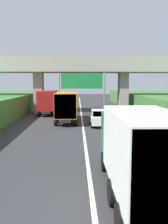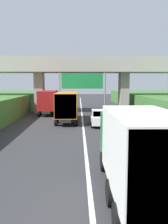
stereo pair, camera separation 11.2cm
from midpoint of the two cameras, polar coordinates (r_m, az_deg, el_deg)
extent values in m
cube|color=white|center=(28.73, -0.60, -1.85)|extent=(0.20, 95.61, 0.01)
cube|color=#9E998E|center=(35.41, -0.82, 10.61)|extent=(40.00, 4.80, 1.10)
cube|color=#9E998E|center=(33.29, -0.77, 12.74)|extent=(40.00, 0.36, 1.10)
cube|color=#9E998E|center=(37.70, -0.87, 12.06)|extent=(40.00, 0.36, 1.10)
cube|color=gray|center=(35.85, -11.17, 4.67)|extent=(1.30, 2.20, 6.10)
cube|color=gray|center=(36.03, 9.50, 4.72)|extent=(1.30, 2.20, 6.10)
cylinder|color=slate|center=(29.27, -6.23, 3.98)|extent=(0.18, 0.18, 5.80)
cylinder|color=slate|center=(29.37, 4.95, 4.00)|extent=(0.18, 0.18, 5.80)
cube|color=#167238|center=(29.14, -0.64, 7.65)|extent=(5.20, 0.12, 1.90)
cube|color=white|center=(29.13, -0.64, 7.65)|extent=(4.89, 0.01, 1.67)
cube|color=black|center=(34.18, -8.79, 0.59)|extent=(1.10, 7.30, 0.36)
cube|color=red|center=(36.64, -8.32, 2.95)|extent=(2.10, 2.10, 2.10)
cube|color=#2D3842|center=(37.63, -8.15, 3.52)|extent=(1.89, 0.06, 0.90)
cube|color=red|center=(33.01, -9.06, 2.94)|extent=(2.30, 5.20, 2.60)
cube|color=maroon|center=(30.46, -9.69, 2.60)|extent=(2.21, 0.04, 2.50)
cylinder|color=black|center=(36.89, -9.78, 0.75)|extent=(0.30, 0.96, 0.96)
cylinder|color=black|center=(36.67, -6.78, 0.77)|extent=(0.30, 0.96, 0.96)
cylinder|color=black|center=(31.92, -11.24, -0.23)|extent=(0.30, 0.96, 0.96)
cylinder|color=black|center=(31.63, -7.42, -0.22)|extent=(0.30, 0.96, 0.96)
cylinder|color=black|center=(33.58, -10.76, 0.13)|extent=(0.30, 0.96, 0.96)
cylinder|color=black|center=(33.30, -7.13, 0.14)|extent=(0.30, 0.96, 0.96)
cube|color=black|center=(26.89, -4.34, -1.06)|extent=(1.10, 7.30, 0.36)
cube|color=orange|center=(29.34, -4.12, 2.03)|extent=(2.10, 2.10, 2.10)
cube|color=#2D3842|center=(30.33, -4.04, 2.76)|extent=(1.89, 0.06, 0.90)
cube|color=orange|center=(25.68, -4.48, 1.88)|extent=(2.30, 5.20, 2.60)
cube|color=#AC5B13|center=(23.12, -4.79, 1.31)|extent=(2.21, 0.04, 2.50)
cylinder|color=black|center=(29.55, -5.98, -0.71)|extent=(0.30, 0.96, 0.96)
cylinder|color=black|center=(29.46, -2.21, -0.70)|extent=(0.30, 0.96, 0.96)
cylinder|color=black|center=(24.55, -7.10, -2.29)|extent=(0.30, 0.96, 0.96)
cylinder|color=black|center=(24.44, -2.10, -2.29)|extent=(0.30, 0.96, 0.96)
cylinder|color=black|center=(26.21, -6.75, -1.70)|extent=(0.30, 0.96, 0.96)
cylinder|color=black|center=(26.11, -2.07, -1.69)|extent=(0.30, 0.96, 0.96)
cube|color=black|center=(9.79, 12.47, -15.71)|extent=(1.10, 7.30, 0.36)
cube|color=#236B38|center=(11.85, 9.57, -5.40)|extent=(2.10, 2.10, 2.10)
cube|color=#2D3842|center=(12.77, 8.71, -3.11)|extent=(1.89, 0.06, 0.90)
cube|color=silver|center=(8.35, 14.50, -9.02)|extent=(2.30, 5.20, 2.60)
cylinder|color=black|center=(12.08, 4.81, -12.02)|extent=(0.30, 0.96, 0.96)
cylinder|color=black|center=(12.44, 13.91, -11.64)|extent=(0.30, 0.96, 0.96)
cylinder|color=black|center=(7.50, 8.73, -24.70)|extent=(0.30, 0.96, 0.96)
cylinder|color=black|center=(8.96, 6.69, -19.08)|extent=(0.30, 0.96, 0.96)
cube|color=silver|center=(24.41, 3.58, -1.78)|extent=(1.76, 4.10, 0.76)
cube|color=silver|center=(24.16, 3.63, -0.20)|extent=(1.56, 1.90, 0.64)
cube|color=#2D3842|center=(23.25, 3.83, -0.48)|extent=(1.44, 0.06, 0.54)
cylinder|color=black|center=(25.66, 1.49, -2.20)|extent=(0.22, 0.64, 0.64)
cylinder|color=black|center=(25.80, 5.14, -2.18)|extent=(0.22, 0.64, 0.64)
cylinder|color=black|center=(23.16, 1.83, -3.20)|extent=(0.22, 0.64, 0.64)
cylinder|color=black|center=(23.31, 5.87, -3.17)|extent=(0.22, 0.64, 0.64)
camera|label=1|loc=(0.06, -90.16, -0.02)|focal=37.06mm
camera|label=2|loc=(0.06, 89.84, 0.02)|focal=37.06mm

